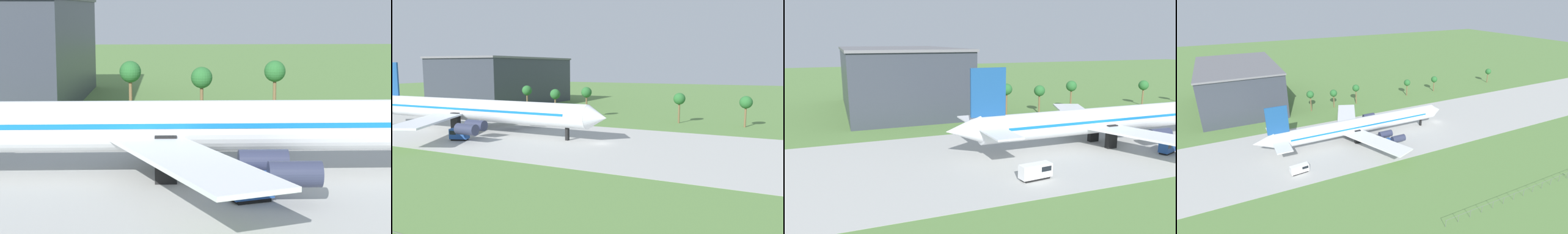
# 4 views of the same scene
# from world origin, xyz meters

# --- Properties ---
(ground_plane) EXTENTS (600.00, 600.00, 0.00)m
(ground_plane) POSITION_xyz_m (0.00, 0.00, 0.00)
(ground_plane) COLOR #5B8442
(taxiway_strip) EXTENTS (320.00, 44.00, 0.02)m
(taxiway_strip) POSITION_xyz_m (0.00, 0.00, 0.01)
(taxiway_strip) COLOR #B2B2AD
(taxiway_strip) RESTS_ON ground_plane
(jet_airliner) EXTENTS (78.92, 55.24, 18.48)m
(jet_airliner) POSITION_xyz_m (-38.29, 0.07, 5.81)
(jet_airliner) COLOR white
(jet_airliner) RESTS_ON ground_plane
(baggage_tug) EXTENTS (4.68, 3.32, 2.78)m
(baggage_tug) POSITION_xyz_m (-31.97, -10.75, 1.49)
(baggage_tug) COLOR black
(baggage_tug) RESTS_ON ground_plane
(fuel_truck) EXTENTS (6.07, 2.60, 2.82)m
(fuel_truck) POSITION_xyz_m (-65.68, -14.21, 1.51)
(fuel_truck) COLOR black
(fuel_truck) RESTS_ON ground_plane
(perimeter_fence) EXTENTS (80.10, 0.10, 2.10)m
(perimeter_fence) POSITION_xyz_m (0.00, -55.00, 1.45)
(perimeter_fence) COLOR slate
(perimeter_fence) RESTS_ON ground_plane
(terminal_building) EXTENTS (36.72, 61.20, 21.25)m
(terminal_building) POSITION_xyz_m (-75.98, 64.75, 10.64)
(terminal_building) COLOR #333842
(terminal_building) RESTS_ON ground_plane
(palm_tree_row) EXTENTS (121.50, 3.60, 10.36)m
(palm_tree_row) POSITION_xyz_m (0.78, 39.07, 7.57)
(palm_tree_row) COLOR brown
(palm_tree_row) RESTS_ON ground_plane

